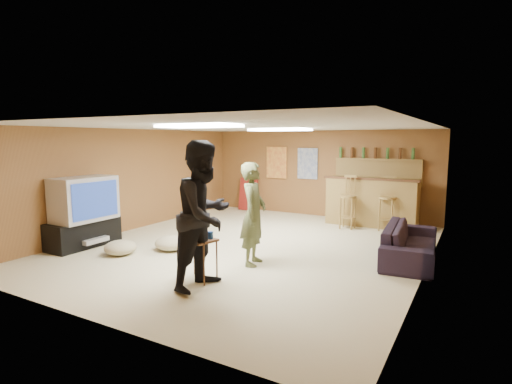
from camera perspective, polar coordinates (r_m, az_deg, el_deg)
The scene contains 32 objects.
ground at distance 7.48m, azimuth -0.76°, elevation -7.80°, with size 7.00×7.00×0.00m, color beige.
ceiling at distance 7.21m, azimuth -0.79°, elevation 9.31°, with size 6.00×7.00×0.02m, color silver.
wall_back at distance 10.42m, azimuth 8.97°, elevation 2.63°, with size 6.00×0.02×2.20m, color brown.
wall_front at distance 4.63m, azimuth -23.22°, elevation -4.03°, with size 6.00×0.02×2.20m, color brown.
wall_left at distance 9.14m, azimuth -17.26°, elevation 1.70°, with size 0.02×7.00×2.20m, color brown.
wall_right at distance 6.32m, azimuth 23.43°, elevation -1.07°, with size 0.02×7.00×2.20m, color brown.
tv_stand at distance 8.11m, azimuth -23.40°, elevation -5.40°, with size 0.55×1.30×0.50m, color black.
dvd_box at distance 7.96m, azimuth -22.39°, elevation -6.32°, with size 0.35×0.50×0.08m, color #B2B2B7.
tv_body at distance 7.94m, azimuth -23.34°, elevation -0.88°, with size 0.60×1.10×0.80m, color #B2B2B7.
tv_screen at distance 7.69m, azimuth -21.94°, elevation -1.06°, with size 0.02×0.95×0.65m, color navy.
bar_counter at distance 9.53m, azimuth 16.20°, elevation -1.37°, with size 2.00×0.60×1.10m, color olive.
bar_lip at distance 9.22m, azimuth 15.97°, elevation 1.79°, with size 2.10×0.12×0.05m, color #442715.
bar_shelf at distance 9.87m, azimuth 17.01°, elevation 4.45°, with size 2.00×0.18×0.05m, color olive.
bar_backing at distance 9.91m, azimuth 16.97°, elevation 2.72°, with size 2.00×0.14×0.60m, color olive.
poster_left at distance 10.85m, azimuth 2.96°, elevation 4.22°, with size 0.60×0.03×0.85m, color #BF3F26.
poster_right at distance 10.48m, azimuth 7.38°, elevation 4.05°, with size 0.55×0.03×0.80m, color #334C99.
folding_chair_stack at distance 11.17m, azimuth -1.11°, elevation -0.31°, with size 0.50×0.14×0.90m, color maroon.
ceiling_panel_front at distance 5.97m, azimuth -8.16°, elevation 9.31°, with size 1.20×0.60×0.04m, color white.
ceiling_panel_back at distance 8.27m, azimuth 3.45°, elevation 8.86°, with size 1.20×0.60×0.04m, color white.
person_olive at distance 6.28m, azimuth -0.38°, elevation -3.15°, with size 0.59×0.39×1.63m, color #4F5833.
person_black at distance 5.33m, azimuth -7.37°, elevation -3.27°, with size 0.96×0.75×1.97m, color black.
sofa at distance 7.09m, azimuth 21.18°, elevation -6.77°, with size 1.97×0.77×0.58m, color black.
tray_table at distance 5.76m, azimuth -8.15°, elevation -9.50°, with size 0.46×0.37×0.60m, color #442715.
cup_red_near at distance 5.78m, azimuth -8.46°, elevation -5.77°, with size 0.09×0.09×0.12m, color red.
cup_red_far at distance 5.53m, azimuth -8.03°, elevation -6.46°, with size 0.07×0.07×0.10m, color red.
cup_blue at distance 5.63m, azimuth -6.51°, elevation -6.15°, with size 0.07×0.07×0.10m, color navy.
bar_stool_left at distance 9.07m, azimuth 13.01°, elevation -1.07°, with size 0.41×0.41×1.30m, color olive, non-canonical shape.
bar_stool_right at distance 9.10m, azimuth 18.22°, elevation -1.94°, with size 0.34×0.34×1.08m, color olive, non-canonical shape.
cushion_near_tv at distance 7.39m, azimuth -12.03°, elevation -7.12°, with size 0.58×0.58×0.26m, color tan.
cushion_mid at distance 7.35m, azimuth -10.19°, elevation -7.41°, with size 0.43×0.43×0.19m, color tan.
cushion_far at distance 7.34m, azimuth -18.81°, elevation -7.51°, with size 0.55×0.55×0.25m, color tan.
bottle_row at distance 9.86m, azimuth 16.68°, elevation 5.36°, with size 1.76×0.08×0.26m, color #3F7233, non-canonical shape.
Camera 1 is at (3.63, -6.23, 1.98)m, focal length 28.00 mm.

